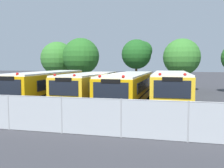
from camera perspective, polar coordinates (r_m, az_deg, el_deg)
ground_plane at (r=19.48m, az=-1.04°, el=-4.67°), size 160.00×160.00×0.00m
school_bus_0 at (r=20.88m, az=-14.80°, el=-0.32°), size 2.72×11.05×2.66m
school_bus_1 at (r=19.67m, az=-5.44°, el=-0.65°), size 2.72×9.29×2.56m
school_bus_2 at (r=19.08m, az=4.01°, el=-0.78°), size 2.82×11.37×2.56m
school_bus_3 at (r=18.87m, az=13.50°, el=-0.80°), size 2.66×9.71×2.68m
tree_0 at (r=33.90m, az=-12.55°, el=5.79°), size 4.47×4.47×6.13m
tree_1 at (r=31.52m, az=-7.21°, el=6.35°), size 4.62×4.62×6.42m
tree_2 at (r=30.55m, az=6.01°, el=7.06°), size 3.75×3.65×6.17m
tree_3 at (r=29.56m, az=16.07°, el=6.02°), size 4.27×4.27×6.08m
chainlink_fence at (r=11.48m, az=-11.63°, el=-6.94°), size 16.67×0.07×1.70m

